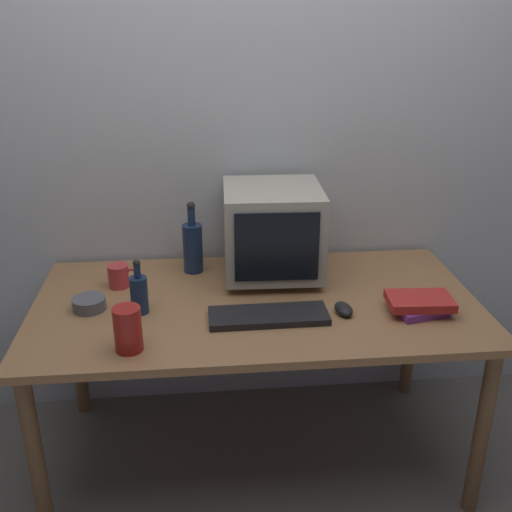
{
  "coord_description": "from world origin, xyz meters",
  "views": [
    {
      "loc": [
        -0.19,
        -1.99,
        1.75
      ],
      "look_at": [
        0.0,
        0.0,
        0.9
      ],
      "focal_mm": 42.03,
      "sensor_mm": 36.0,
      "label": 1
    }
  ],
  "objects_px": {
    "crt_monitor": "(272,231)",
    "metal_canister": "(128,329)",
    "bottle_short": "(139,293)",
    "book_stack": "(420,304)",
    "mug": "(119,276)",
    "computer_mouse": "(344,309)",
    "keyboard": "(268,316)",
    "cd_spindle": "(89,304)",
    "bottle_tall": "(193,246)"
  },
  "relations": [
    {
      "from": "bottle_short",
      "to": "cd_spindle",
      "type": "height_order",
      "value": "bottle_short"
    },
    {
      "from": "book_stack",
      "to": "mug",
      "type": "bearing_deg",
      "value": 163.51
    },
    {
      "from": "cd_spindle",
      "to": "book_stack",
      "type": "bearing_deg",
      "value": -6.78
    },
    {
      "from": "keyboard",
      "to": "metal_canister",
      "type": "distance_m",
      "value": 0.5
    },
    {
      "from": "bottle_tall",
      "to": "book_stack",
      "type": "relative_size",
      "value": 1.27
    },
    {
      "from": "keyboard",
      "to": "cd_spindle",
      "type": "xyz_separation_m",
      "value": [
        -0.64,
        0.13,
        0.01
      ]
    },
    {
      "from": "bottle_tall",
      "to": "book_stack",
      "type": "distance_m",
      "value": 0.92
    },
    {
      "from": "bottle_tall",
      "to": "mug",
      "type": "relative_size",
      "value": 2.51
    },
    {
      "from": "crt_monitor",
      "to": "bottle_short",
      "type": "relative_size",
      "value": 1.94
    },
    {
      "from": "mug",
      "to": "crt_monitor",
      "type": "bearing_deg",
      "value": 4.4
    },
    {
      "from": "computer_mouse",
      "to": "mug",
      "type": "xyz_separation_m",
      "value": [
        -0.82,
        0.3,
        0.03
      ]
    },
    {
      "from": "cd_spindle",
      "to": "computer_mouse",
      "type": "bearing_deg",
      "value": -7.58
    },
    {
      "from": "mug",
      "to": "cd_spindle",
      "type": "bearing_deg",
      "value": -115.97
    },
    {
      "from": "bottle_short",
      "to": "cd_spindle",
      "type": "bearing_deg",
      "value": 167.76
    },
    {
      "from": "computer_mouse",
      "to": "mug",
      "type": "bearing_deg",
      "value": 153.0
    },
    {
      "from": "bottle_tall",
      "to": "bottle_short",
      "type": "xyz_separation_m",
      "value": [
        -0.19,
        -0.35,
        -0.04
      ]
    },
    {
      "from": "mug",
      "to": "metal_canister",
      "type": "distance_m",
      "value": 0.49
    },
    {
      "from": "bottle_short",
      "to": "keyboard",
      "type": "bearing_deg",
      "value": -11.8
    },
    {
      "from": "crt_monitor",
      "to": "keyboard",
      "type": "bearing_deg",
      "value": -98.87
    },
    {
      "from": "bottle_tall",
      "to": "book_stack",
      "type": "height_order",
      "value": "bottle_tall"
    },
    {
      "from": "keyboard",
      "to": "bottle_tall",
      "type": "distance_m",
      "value": 0.52
    },
    {
      "from": "keyboard",
      "to": "computer_mouse",
      "type": "bearing_deg",
      "value": 2.37
    },
    {
      "from": "book_stack",
      "to": "metal_canister",
      "type": "height_order",
      "value": "metal_canister"
    },
    {
      "from": "crt_monitor",
      "to": "mug",
      "type": "xyz_separation_m",
      "value": [
        -0.61,
        -0.05,
        -0.15
      ]
    },
    {
      "from": "bottle_tall",
      "to": "cd_spindle",
      "type": "bearing_deg",
      "value": -141.07
    },
    {
      "from": "bottle_tall",
      "to": "mug",
      "type": "height_order",
      "value": "bottle_tall"
    },
    {
      "from": "bottle_short",
      "to": "computer_mouse",
      "type": "bearing_deg",
      "value": -6.37
    },
    {
      "from": "bottle_tall",
      "to": "metal_canister",
      "type": "distance_m",
      "value": 0.63
    },
    {
      "from": "keyboard",
      "to": "cd_spindle",
      "type": "bearing_deg",
      "value": 167.58
    },
    {
      "from": "computer_mouse",
      "to": "metal_canister",
      "type": "bearing_deg",
      "value": -173.52
    },
    {
      "from": "computer_mouse",
      "to": "bottle_tall",
      "type": "height_order",
      "value": "bottle_tall"
    },
    {
      "from": "computer_mouse",
      "to": "mug",
      "type": "distance_m",
      "value": 0.88
    },
    {
      "from": "keyboard",
      "to": "computer_mouse",
      "type": "distance_m",
      "value": 0.27
    },
    {
      "from": "computer_mouse",
      "to": "cd_spindle",
      "type": "bearing_deg",
      "value": 165.74
    },
    {
      "from": "mug",
      "to": "metal_canister",
      "type": "relative_size",
      "value": 0.8
    },
    {
      "from": "bottle_short",
      "to": "mug",
      "type": "height_order",
      "value": "bottle_short"
    },
    {
      "from": "bottle_short",
      "to": "metal_canister",
      "type": "distance_m",
      "value": 0.25
    },
    {
      "from": "computer_mouse",
      "to": "book_stack",
      "type": "height_order",
      "value": "book_stack"
    },
    {
      "from": "book_stack",
      "to": "crt_monitor",
      "type": "bearing_deg",
      "value": 142.74
    },
    {
      "from": "keyboard",
      "to": "crt_monitor",
      "type": "bearing_deg",
      "value": 80.63
    },
    {
      "from": "keyboard",
      "to": "bottle_short",
      "type": "relative_size",
      "value": 2.04
    },
    {
      "from": "cd_spindle",
      "to": "metal_canister",
      "type": "height_order",
      "value": "metal_canister"
    },
    {
      "from": "bottle_tall",
      "to": "bottle_short",
      "type": "height_order",
      "value": "bottle_tall"
    },
    {
      "from": "bottle_short",
      "to": "book_stack",
      "type": "bearing_deg",
      "value": -5.75
    },
    {
      "from": "computer_mouse",
      "to": "cd_spindle",
      "type": "relative_size",
      "value": 0.83
    },
    {
      "from": "keyboard",
      "to": "metal_canister",
      "type": "relative_size",
      "value": 2.8
    },
    {
      "from": "keyboard",
      "to": "bottle_tall",
      "type": "relative_size",
      "value": 1.4
    },
    {
      "from": "crt_monitor",
      "to": "metal_canister",
      "type": "distance_m",
      "value": 0.75
    },
    {
      "from": "bottle_tall",
      "to": "mug",
      "type": "bearing_deg",
      "value": -157.09
    },
    {
      "from": "mug",
      "to": "cd_spindle",
      "type": "xyz_separation_m",
      "value": [
        -0.09,
        -0.18,
        -0.02
      ]
    }
  ]
}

